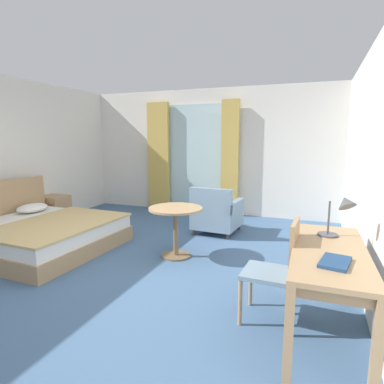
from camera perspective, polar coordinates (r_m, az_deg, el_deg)
name	(u,v)px	position (r m, az deg, el deg)	size (l,w,h in m)	color
ground	(122,273)	(4.32, -12.27, -13.71)	(6.11, 7.49, 0.10)	#426084
wall_back	(209,152)	(7.15, 2.92, 7.06)	(5.71, 0.12, 2.67)	silver
wall_right	(384,172)	(3.36, 30.75, 3.05)	(0.12, 7.09, 2.67)	silver
balcony_glass_door	(194,159)	(7.18, 0.43, 5.80)	(1.22, 0.02, 2.35)	silver
curtain_panel_left	(159,157)	(7.42, -5.88, 6.11)	(0.51, 0.10, 2.41)	tan
curtain_panel_right	(230,159)	(6.83, 6.69, 5.81)	(0.36, 0.10, 2.41)	tan
bed	(38,233)	(5.37, -25.47, -6.53)	(2.06, 1.98, 0.95)	tan
nightstand	(54,209)	(6.85, -23.17, -2.82)	(0.51, 0.45, 0.53)	tan
writing_desk	(329,260)	(2.84, 22.91, -10.99)	(0.58, 1.45, 0.77)	tan
desk_chair	(279,267)	(3.01, 15.02, -12.56)	(0.47, 0.44, 0.94)	gray
desk_lamp	(341,210)	(3.01, 24.75, -2.85)	(0.30, 0.31, 0.43)	#4C4C51
closed_book	(335,262)	(2.50, 23.85, -11.21)	(0.18, 0.29, 0.02)	navy
armchair_by_window	(216,214)	(5.64, 4.33, -3.88)	(0.77, 0.83, 0.82)	gray
round_cafe_table	(176,220)	(4.47, -2.89, -4.94)	(0.74, 0.74, 0.70)	tan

